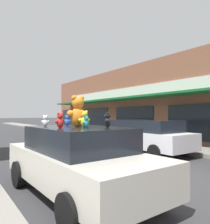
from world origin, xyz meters
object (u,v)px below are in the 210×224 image
at_px(teddy_bear_white, 45,121).
at_px(teddy_bear_red, 60,120).
at_px(teddy_bear_teal, 86,122).
at_px(teddy_bear_blue, 67,120).
at_px(teddy_bear_giant, 78,112).
at_px(parked_car_far_center, 145,135).
at_px(teddy_bear_yellow, 84,119).
at_px(teddy_bear_black, 108,120).
at_px(parked_car_far_right, 86,129).
at_px(plush_art_car, 78,159).

distance_m(teddy_bear_white, teddy_bear_red, 0.84).
relative_size(teddy_bear_red, teddy_bear_teal, 1.29).
distance_m(teddy_bear_red, teddy_bear_blue, 1.37).
bearing_deg(teddy_bear_teal, teddy_bear_giant, -107.75).
relative_size(teddy_bear_white, parked_car_far_center, 0.06).
bearing_deg(teddy_bear_white, teddy_bear_giant, 159.42).
height_order(teddy_bear_yellow, teddy_bear_blue, teddy_bear_yellow).
xyz_separation_m(teddy_bear_white, teddy_bear_black, (1.06, -1.13, 0.03)).
bearing_deg(teddy_bear_yellow, teddy_bear_white, -43.63).
height_order(teddy_bear_red, parked_car_far_right, teddy_bear_red).
distance_m(teddy_bear_white, teddy_bear_yellow, 1.04).
xyz_separation_m(teddy_bear_giant, teddy_bear_teal, (-0.01, -0.42, -0.23)).
height_order(teddy_bear_giant, teddy_bear_white, teddy_bear_giant).
bearing_deg(teddy_bear_blue, teddy_bear_white, 49.83).
distance_m(teddy_bear_yellow, parked_car_far_center, 5.91).
relative_size(teddy_bear_red, teddy_bear_black, 0.96).
bearing_deg(teddy_bear_white, teddy_bear_yellow, 153.92).
distance_m(teddy_bear_yellow, parked_car_far_right, 9.99).
height_order(teddy_bear_teal, parked_car_far_right, teddy_bear_teal).
bearing_deg(teddy_bear_yellow, teddy_bear_giant, -65.01).
bearing_deg(teddy_bear_red, plush_art_car, 172.42).
xyz_separation_m(teddy_bear_teal, parked_car_far_right, (5.10, 8.79, -0.82)).
xyz_separation_m(teddy_bear_black, teddy_bear_teal, (-0.52, 0.09, -0.04)).
bearing_deg(teddy_bear_white, parked_car_far_right, -98.66).
bearing_deg(parked_car_far_center, teddy_bear_black, -144.33).
bearing_deg(teddy_bear_giant, teddy_bear_teal, 83.80).
height_order(teddy_bear_black, teddy_bear_teal, teddy_bear_black).
height_order(plush_art_car, teddy_bear_teal, teddy_bear_teal).
bearing_deg(teddy_bear_blue, teddy_bear_giant, 105.55).
relative_size(teddy_bear_teal, teddy_bear_blue, 0.92).
relative_size(teddy_bear_white, teddy_bear_red, 0.83).
distance_m(teddy_bear_white, parked_car_far_center, 6.10).
distance_m(teddy_bear_teal, parked_car_far_center, 6.07).
distance_m(teddy_bear_black, parked_car_far_right, 10.03).
bearing_deg(teddy_bear_yellow, parked_car_far_center, -139.38).
bearing_deg(parked_car_far_right, teddy_bear_red, -123.21).
xyz_separation_m(plush_art_car, teddy_bear_blue, (0.25, 1.10, 0.86)).
bearing_deg(teddy_bear_giant, teddy_bear_yellow, 100.87).
height_order(teddy_bear_red, parked_car_far_center, teddy_bear_red).
distance_m(teddy_bear_giant, parked_car_far_right, 9.85).
xyz_separation_m(teddy_bear_giant, teddy_bear_black, (0.50, -0.51, -0.19)).
distance_m(teddy_bear_red, teddy_bear_black, 1.08).
height_order(teddy_bear_white, parked_car_far_center, teddy_bear_white).
relative_size(teddy_bear_giant, teddy_bear_black, 2.13).
relative_size(teddy_bear_black, teddy_bear_teal, 1.35).
bearing_deg(parked_car_far_center, teddy_bear_teal, -147.91).
bearing_deg(teddy_bear_yellow, teddy_bear_teal, 80.57).
height_order(teddy_bear_teal, parked_car_far_center, teddy_bear_teal).
relative_size(plush_art_car, teddy_bear_black, 12.85).
relative_size(teddy_bear_blue, parked_car_far_right, 0.07).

